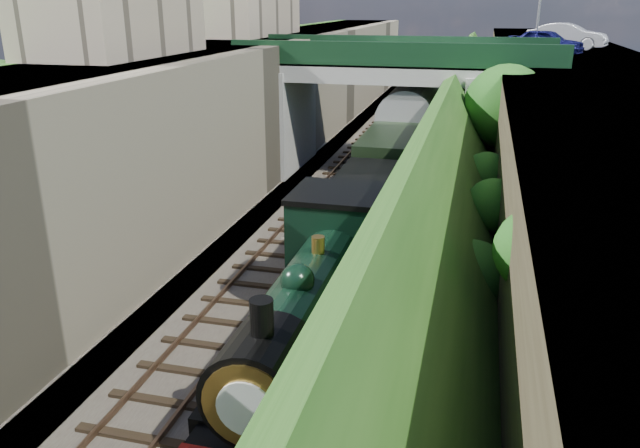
# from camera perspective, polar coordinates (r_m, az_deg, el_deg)

# --- Properties ---
(trackbed) EXTENTS (10.00, 90.00, 0.20)m
(trackbed) POSITION_cam_1_polar(r_m,az_deg,el_deg) (30.72, 4.87, 2.70)
(trackbed) COLOR #473F38
(trackbed) RESTS_ON ground
(retaining_wall) EXTENTS (1.00, 90.00, 7.00)m
(retaining_wall) POSITION_cam_1_polar(r_m,az_deg,el_deg) (31.25, -5.07, 9.40)
(retaining_wall) COLOR #756B56
(retaining_wall) RESTS_ON ground
(street_plateau_left) EXTENTS (6.00, 90.00, 7.00)m
(street_plateau_left) POSITION_cam_1_polar(r_m,az_deg,el_deg) (32.56, -10.98, 9.54)
(street_plateau_left) COLOR #262628
(street_plateau_left) RESTS_ON ground
(street_plateau_right) EXTENTS (8.00, 90.00, 6.25)m
(street_plateau_right) POSITION_cam_1_polar(r_m,az_deg,el_deg) (29.99, 23.36, 6.70)
(street_plateau_right) COLOR #262628
(street_plateau_right) RESTS_ON ground
(embankment_slope) EXTENTS (4.37, 90.00, 6.36)m
(embankment_slope) POSITION_cam_1_polar(r_m,az_deg,el_deg) (27.59, 14.67, 5.98)
(embankment_slope) COLOR #1E4714
(embankment_slope) RESTS_ON ground
(track_left) EXTENTS (2.50, 90.00, 0.20)m
(track_left) POSITION_cam_1_polar(r_m,az_deg,el_deg) (31.05, 1.24, 3.23)
(track_left) COLOR black
(track_left) RESTS_ON trackbed
(track_right) EXTENTS (2.50, 90.00, 0.20)m
(track_right) POSITION_cam_1_polar(r_m,az_deg,el_deg) (30.52, 7.10, 2.78)
(track_right) COLOR black
(track_right) RESTS_ON trackbed
(road_bridge) EXTENTS (16.00, 6.40, 7.25)m
(road_bridge) POSITION_cam_1_polar(r_m,az_deg,el_deg) (33.59, 7.86, 11.01)
(road_bridge) COLOR gray
(road_bridge) RESTS_ON ground
(building_near) EXTENTS (4.00, 8.00, 4.00)m
(building_near) POSITION_cam_1_polar(r_m,az_deg,el_deg) (27.04, -18.39, 18.66)
(building_near) COLOR gray
(building_near) RESTS_ON street_plateau_left
(tree) EXTENTS (3.60, 3.80, 6.60)m
(tree) POSITION_cam_1_polar(r_m,az_deg,el_deg) (28.44, 16.82, 9.97)
(tree) COLOR black
(tree) RESTS_ON ground
(car_blue) EXTENTS (4.33, 3.01, 1.37)m
(car_blue) POSITION_cam_1_polar(r_m,az_deg,el_deg) (37.83, 19.97, 15.38)
(car_blue) COLOR #131353
(car_blue) RESTS_ON street_plateau_right
(car_silver) EXTENTS (4.93, 2.87, 1.54)m
(car_silver) POSITION_cam_1_polar(r_m,az_deg,el_deg) (43.04, 21.67, 15.69)
(car_silver) COLOR #AAABAF
(car_silver) RESTS_ON street_plateau_right
(locomotive) EXTENTS (3.10, 10.22, 3.83)m
(locomotive) POSITION_cam_1_polar(r_m,az_deg,el_deg) (15.62, -0.31, -7.57)
(locomotive) COLOR black
(locomotive) RESTS_ON trackbed
(tender) EXTENTS (2.70, 6.00, 3.05)m
(tender) POSITION_cam_1_polar(r_m,az_deg,el_deg) (22.36, 4.46, 0.23)
(tender) COLOR black
(tender) RESTS_ON trackbed
(coach_front) EXTENTS (2.90, 18.00, 3.70)m
(coach_front) POSITION_cam_1_polar(r_m,az_deg,el_deg) (34.30, 8.21, 7.73)
(coach_front) COLOR black
(coach_front) RESTS_ON trackbed
(coach_middle) EXTENTS (2.90, 18.00, 3.70)m
(coach_middle) POSITION_cam_1_polar(r_m,az_deg,el_deg) (52.78, 10.60, 11.76)
(coach_middle) COLOR black
(coach_middle) RESTS_ON trackbed
(coach_rear) EXTENTS (2.90, 18.00, 3.70)m
(coach_rear) POSITION_cam_1_polar(r_m,az_deg,el_deg) (71.43, 11.77, 13.69)
(coach_rear) COLOR black
(coach_rear) RESTS_ON trackbed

